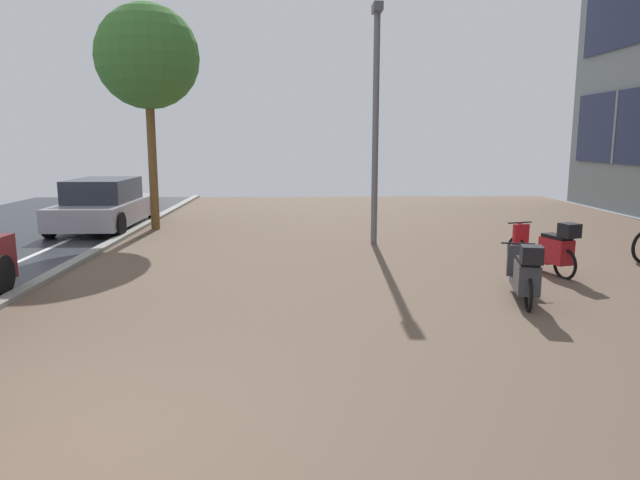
{
  "coord_description": "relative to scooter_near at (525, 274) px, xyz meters",
  "views": [
    {
      "loc": [
        1.95,
        -4.11,
        2.36
      ],
      "look_at": [
        2.15,
        2.5,
        1.21
      ],
      "focal_mm": 32.66,
      "sensor_mm": 36.0,
      "label": 1
    }
  ],
  "objects": [
    {
      "name": "ground",
      "position": [
        -3.76,
        -4.04,
        -0.45
      ],
      "size": [
        21.0,
        40.0,
        0.13
      ],
      "color": "#282B31"
    },
    {
      "name": "street_tree",
      "position": [
        -7.14,
        7.27,
        3.97
      ],
      "size": [
        2.62,
        2.62,
        5.73
      ],
      "color": "brown",
      "rests_on": "ground"
    },
    {
      "name": "lamp_post",
      "position": [
        -1.61,
        4.89,
        2.5
      ],
      "size": [
        0.2,
        0.52,
        5.22
      ],
      "color": "slate",
      "rests_on": "ground"
    },
    {
      "name": "scooter_near",
      "position": [
        0.0,
        0.0,
        0.0
      ],
      "size": [
        0.72,
        1.8,
        0.95
      ],
      "color": "black",
      "rests_on": "ground"
    },
    {
      "name": "scooter_mid",
      "position": [
        1.13,
        1.85,
        0.02
      ],
      "size": [
        0.81,
        1.79,
        0.99
      ],
      "color": "black",
      "rests_on": "ground"
    },
    {
      "name": "parked_car_far",
      "position": [
        -8.54,
        7.57,
        0.19
      ],
      "size": [
        1.87,
        4.32,
        1.32
      ],
      "color": "#A6A0AB",
      "rests_on": "ground"
    }
  ]
}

